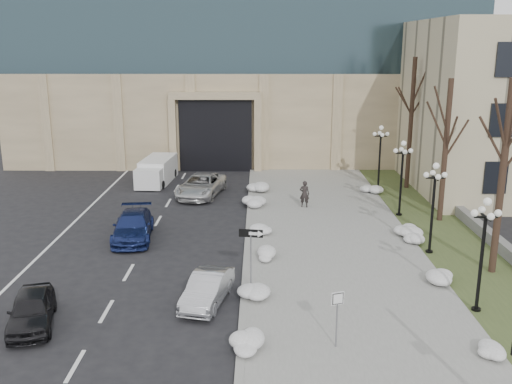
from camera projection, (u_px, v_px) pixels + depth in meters
sidewalk at (331, 243)px, 30.52m from camera, size 9.00×40.00×0.12m
curb at (247, 242)px, 30.54m from camera, size 0.30×40.00×0.14m
grass_strip at (453, 243)px, 30.48m from camera, size 4.00×40.00×0.10m
stone_wall at (477, 226)px, 32.33m from camera, size 0.50×30.00×0.70m
car_a at (31, 310)px, 21.54m from camera, size 2.50×4.16×1.33m
car_b at (207, 289)px, 23.44m from camera, size 2.12×4.05×1.27m
car_c at (133, 226)px, 31.16m from camera, size 2.56×5.17×1.44m
car_d at (201, 185)px, 39.92m from camera, size 3.56×5.91×1.53m
car_e at (147, 172)px, 44.21m from camera, size 2.23×4.37×1.43m
pedestrian at (305, 194)px, 36.77m from camera, size 0.71×0.54×1.74m
box_truck at (157, 171)px, 43.75m from camera, size 2.45×5.90×1.83m
one_way_sign at (255, 241)px, 23.93m from camera, size 1.07×0.36×2.87m
keep_sign at (337, 308)px, 19.61m from camera, size 0.46×0.18×2.18m
snow_clump_b at (248, 348)px, 19.53m from camera, size 1.10×1.60×0.36m
snow_clump_c at (257, 291)px, 23.98m from camera, size 1.10×1.60×0.36m
snow_clump_d at (260, 257)px, 27.84m from camera, size 1.10×1.60×0.36m
snow_clump_e at (256, 230)px, 31.85m from camera, size 1.10×1.60×0.36m
snow_clump_f at (252, 204)px, 37.10m from camera, size 1.10×1.60×0.36m
snow_clump_g at (258, 188)px, 41.15m from camera, size 1.10×1.60×0.36m
snow_clump_h at (497, 351)px, 19.32m from camera, size 1.10×1.60×0.36m
snow_clump_i at (435, 278)px, 25.32m from camera, size 1.10×1.60×0.36m
snow_clump_j at (405, 232)px, 31.58m from camera, size 1.10×1.60×0.36m
snow_clump_k at (408, 237)px, 30.66m from camera, size 1.10×1.60×0.36m
snow_clump_l at (371, 190)px, 40.60m from camera, size 1.10×1.60×0.36m
lamppost_a at (483, 240)px, 21.99m from camera, size 1.18×1.18×4.76m
lamppost_b at (434, 196)px, 28.28m from camera, size 1.18×1.18×4.76m
lamppost_c at (402, 168)px, 34.56m from camera, size 1.18×1.18×4.76m
lamppost_d at (380, 149)px, 40.85m from camera, size 1.18×1.18×4.76m
tree_near at (505, 151)px, 25.15m from camera, size 3.20×3.20×9.00m
tree_mid at (447, 131)px, 32.97m from camera, size 3.20×3.20×8.50m
tree_far at (412, 105)px, 40.54m from camera, size 3.20×3.20×9.50m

